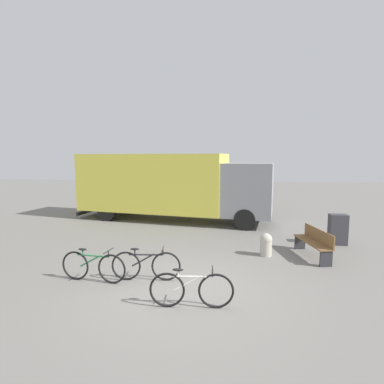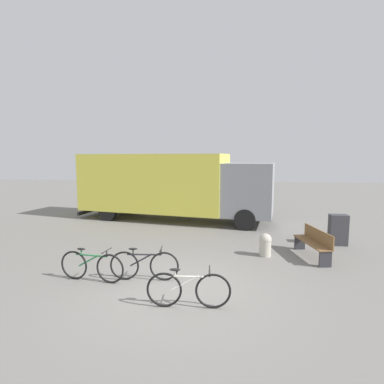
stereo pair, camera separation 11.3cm
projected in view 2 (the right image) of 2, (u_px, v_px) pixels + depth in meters
The scene contains 8 objects.
ground_plane at pixel (179, 290), 6.65m from camera, with size 60.00×60.00×0.00m, color slate.
delivery_truck at pixel (171, 184), 13.88m from camera, with size 9.22×3.85×3.07m.
park_bench at pixel (314, 242), 8.73m from camera, with size 0.72×1.72×0.84m.
bicycle_near at pixel (92, 266), 7.06m from camera, with size 1.65×0.44×0.79m.
bicycle_middle at pixel (144, 265), 7.12m from camera, with size 1.65×0.44×0.79m.
bicycle_far at pixel (188, 289), 5.81m from camera, with size 1.66×0.44×0.79m.
bollard_near_bench at pixel (265, 244), 8.89m from camera, with size 0.36×0.36×0.68m.
utility_box at pixel (338, 230), 9.99m from camera, with size 0.56×0.36×1.03m.
Camera 2 is at (1.05, -6.27, 2.93)m, focal length 28.00 mm.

